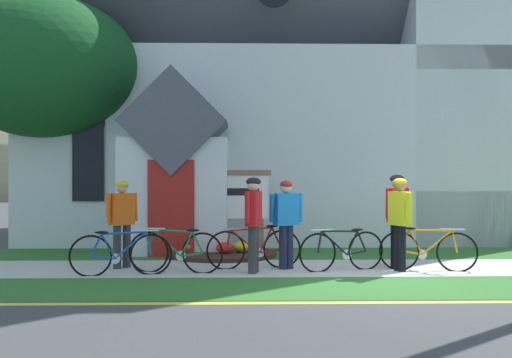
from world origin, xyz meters
The scene contains 20 objects.
ground centered at (0.00, 4.00, 0.00)m, with size 140.00×140.00×0.00m, color #3D3D3F.
sidewalk_slab centered at (-1.65, 1.46, 0.01)m, with size 32.00×2.18×0.01m, color #B7B5AD.
grass_verge centered at (-1.65, -0.61, 0.00)m, with size 32.00×1.96×0.01m, color #2D6628.
church_lawn centered at (-1.65, 3.66, 0.00)m, with size 24.00×2.21×0.01m, color #2D6628.
curb_paint_stripe centered at (-1.65, -1.74, 0.00)m, with size 28.00×0.16×0.01m, color yellow.
church_building centered at (-1.17, 8.55, 4.75)m, with size 13.33×10.02×13.27m.
church_sign centered at (-2.86, 3.58, 1.27)m, with size 2.16×0.20×1.89m.
flower_bed centered at (-2.87, 3.27, 0.08)m, with size 2.37×2.37×0.34m.
bicycle_orange centered at (-0.59, 1.09, 0.38)m, with size 1.64×0.56×0.79m.
bicycle_black centered at (-4.54, 0.65, 0.38)m, with size 1.75×0.33×0.81m.
bicycle_yellow centered at (-3.61, 0.94, 0.39)m, with size 1.73×0.34×0.82m.
bicycle_blue centered at (-2.19, 1.43, 0.38)m, with size 1.79×0.37×0.84m.
bicycle_green centered at (0.98, 1.08, 0.38)m, with size 1.71×0.48×0.82m.
cyclist_in_yellow_jersey centered at (-4.68, 1.50, 0.97)m, with size 0.51×0.52×1.65m.
cyclist_in_red_jersey centered at (-2.22, 0.85, 1.01)m, with size 0.32×0.72×1.71m.
cyclist_in_green_jersey centered at (0.45, 1.00, 1.00)m, with size 0.35×0.70×1.70m.
cyclist_in_white_jersey centered at (-1.60, 1.31, 0.97)m, with size 0.63×0.40×1.66m.
cyclist_in_blue_jersey centered at (0.54, 1.53, 1.05)m, with size 0.53×0.58×1.77m.
yard_deciduous_tree centered at (-7.26, 4.96, 4.40)m, with size 4.62×4.62×6.14m.
distant_hill centered at (-13.01, 56.83, 0.00)m, with size 78.96×44.16×21.51m, color #847A5B.
Camera 1 is at (-2.42, -9.87, 1.68)m, focal length 42.23 mm.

